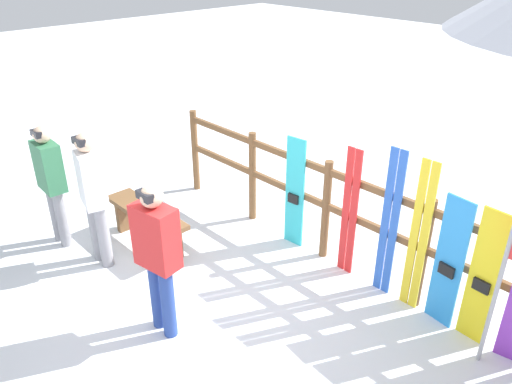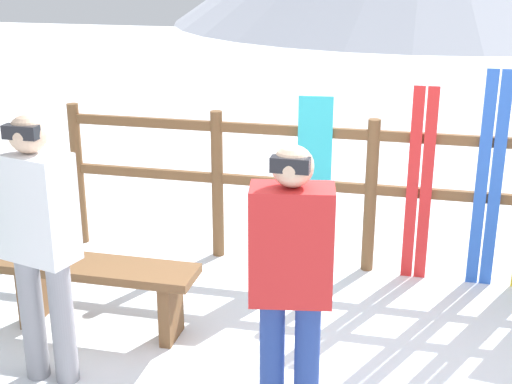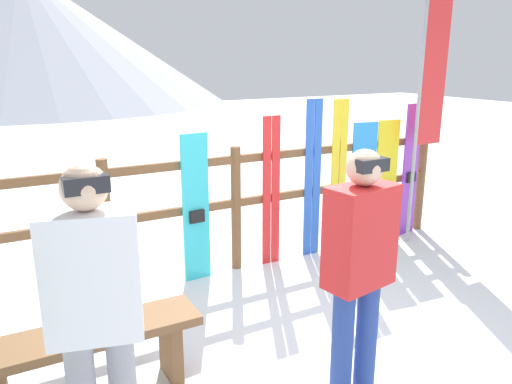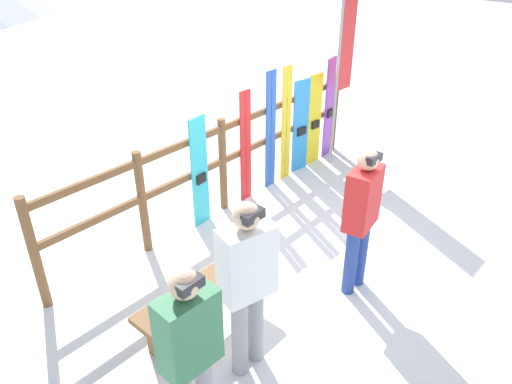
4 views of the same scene
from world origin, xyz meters
The scene contains 14 objects.
ground_plane centered at (0.00, 0.00, 0.00)m, with size 40.00×40.00×0.00m, color white.
fence centered at (0.00, 1.71, 0.75)m, with size 5.24×0.10×1.28m.
bench centered at (-1.72, 0.28, 0.37)m, with size 1.38×0.36×0.50m.
person_plaid_green centered at (-2.53, -0.51, 0.92)m, with size 0.43×0.25×1.59m.
person_white centered at (-1.76, -0.34, 0.97)m, with size 0.49×0.35×1.67m.
person_red centered at (-0.24, -0.48, 0.94)m, with size 0.46×0.30×1.63m.
snowboard_cyan centered at (-0.46, 1.65, 0.72)m, with size 0.27×0.07×1.45m.
ski_pair_red centered at (0.38, 1.66, 0.78)m, with size 0.19×0.02×1.56m.
ski_pair_blue centered at (0.89, 1.66, 0.85)m, with size 0.20×0.02×1.71m.
ski_pair_yellow centered at (1.23, 1.66, 0.85)m, with size 0.19×0.02×1.69m.
snowboard_blue centered at (1.58, 1.65, 0.71)m, with size 0.30×0.09×1.43m.
snowboard_yellow centered at (1.93, 1.65, 0.71)m, with size 0.29×0.07×1.43m.
snowboard_purple centered at (2.31, 1.65, 0.80)m, with size 0.28×0.09×1.60m.
rental_flag centered at (2.25, 1.43, 1.77)m, with size 0.40×0.04×2.82m.
Camera 4 is at (-4.04, -2.47, 3.55)m, focal length 35.00 mm.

